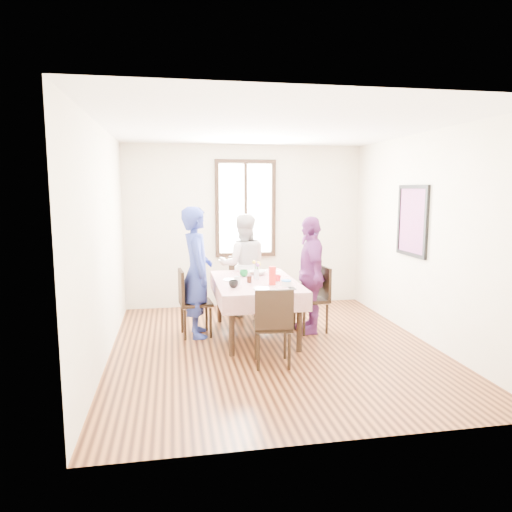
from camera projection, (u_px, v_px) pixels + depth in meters
The scene contains 30 objects.
ground at pixel (273, 347), 5.86m from camera, with size 4.50×4.50×0.00m, color black.
back_wall at pixel (245, 226), 7.86m from camera, with size 4.00×4.00×0.00m, color beige.
right_wall at pixel (425, 238), 6.02m from camera, with size 4.50×4.50×0.00m, color beige.
window_frame at pixel (246, 209), 7.80m from camera, with size 1.02×0.06×1.62m, color black.
window_pane at pixel (245, 209), 7.81m from camera, with size 0.90×0.02×1.50m, color white.
art_poster at pixel (413, 221), 6.28m from camera, with size 0.04×0.76×0.96m, color red.
dining_table at pixel (255, 308), 6.30m from camera, with size 0.95×1.58×0.75m, color black.
tablecloth at pixel (255, 281), 6.24m from camera, with size 1.07×1.70×0.01m, color #570007.
chair_left at pixel (196, 303), 6.29m from camera, with size 0.42×0.42×0.91m, color black.
chair_right at pixel (311, 299), 6.47m from camera, with size 0.42×0.42×0.91m, color black.
chair_far at pixel (243, 286), 7.34m from camera, with size 0.42×0.42×0.91m, color black.
chair_near at pixel (272, 326), 5.23m from camera, with size 0.42×0.42×0.91m, color black.
person_left at pixel (197, 272), 6.23m from camera, with size 0.64×0.42×1.75m, color navy.
person_far at pixel (243, 265), 7.27m from camera, with size 0.78×0.61×1.60m, color beige.
person_right at pixel (310, 275), 6.42m from camera, with size 0.94×0.39×1.61m, color #692967.
mug_black at pixel (233, 284), 5.77m from camera, with size 0.12×0.12×0.09m, color black.
mug_flag at pixel (278, 278), 6.19m from camera, with size 0.09×0.09×0.08m, color red.
mug_green at pixel (244, 273), 6.52m from camera, with size 0.12×0.12×0.09m, color #0C7226.
serving_bowl at pixel (258, 273), 6.65m from camera, with size 0.24×0.24×0.06m, color white.
juice_carton at pixel (272, 276), 5.94m from camera, with size 0.08×0.08×0.24m, color red.
butter_tub at pixel (286, 284), 5.88m from camera, with size 0.13×0.13×0.06m, color white.
jam_jar at pixel (249, 279), 6.08m from camera, with size 0.06×0.06×0.09m, color black.
drinking_glass at pixel (237, 281), 5.95m from camera, with size 0.08×0.08×0.11m, color silver.
smartphone at pixel (292, 288), 5.73m from camera, with size 0.07×0.14×0.01m, color black.
flower_vase at pixel (256, 274), 6.32m from camera, with size 0.07×0.07×0.14m, color silver.
plate_left at pixel (231, 280), 6.25m from camera, with size 0.20×0.20×0.01m, color white.
plate_far at pixel (248, 272), 6.85m from camera, with size 0.20×0.20×0.01m, color white.
plate_near at pixel (261, 289), 5.70m from camera, with size 0.20×0.20×0.01m, color white.
butter_lid at pixel (286, 281), 5.87m from camera, with size 0.12×0.12×0.01m, color blue.
flower_bunch at pixel (256, 266), 6.30m from camera, with size 0.09×0.09×0.10m, color yellow, non-canonical shape.
Camera 1 is at (-1.21, -5.51, 1.98)m, focal length 32.69 mm.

